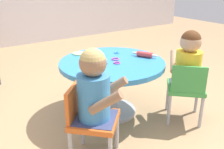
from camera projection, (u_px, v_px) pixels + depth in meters
ground_plane at (112, 112)px, 2.35m from camera, size 10.00×10.00×0.00m
craft_table at (112, 73)px, 2.21m from camera, size 0.91×0.91×0.50m
child_chair_left at (89, 119)px, 1.66m from camera, size 0.42×0.42×0.54m
seated_child_left at (94, 88)px, 1.57m from camera, size 0.43×0.43×0.51m
child_chair_right at (186, 88)px, 2.10m from camera, size 0.42×0.42×0.54m
seated_child_right at (188, 61)px, 2.06m from camera, size 0.43×0.44×0.51m
rolling_pin at (145, 54)px, 2.26m from camera, size 0.13×0.21×0.05m
craft_scissors at (104, 62)px, 2.12m from camera, size 0.13×0.14×0.01m
playdough_blob_0 at (79, 53)px, 2.36m from camera, size 0.12×0.12×0.01m
cookie_cutter_0 at (103, 71)px, 1.93m from camera, size 0.05×0.05×0.01m
cookie_cutter_1 at (117, 53)px, 2.39m from camera, size 0.05×0.05×0.01m
cookie_cutter_2 at (115, 59)px, 2.20m from camera, size 0.07×0.07×0.01m
cookie_cutter_3 at (116, 63)px, 2.10m from camera, size 0.06×0.06×0.01m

